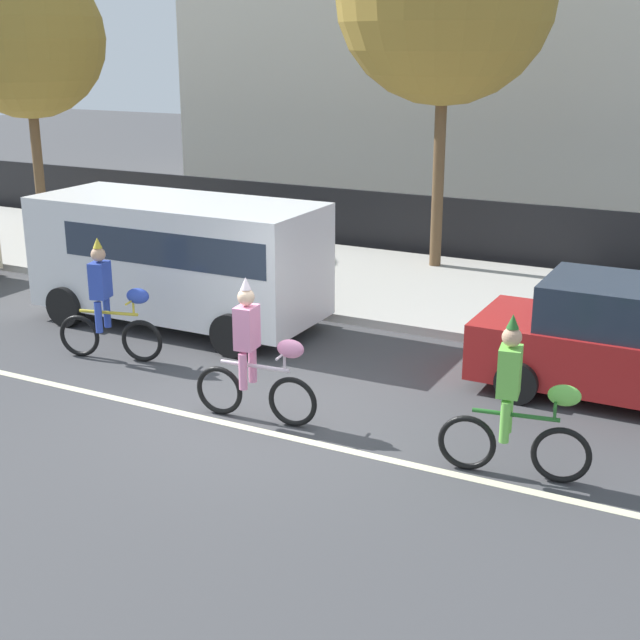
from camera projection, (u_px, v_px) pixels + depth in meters
name	position (u px, v px, depth m)	size (l,w,h in m)	color
ground_plane	(263.00, 413.00, 11.84)	(80.00, 80.00, 0.00)	#424244
road_centre_line	(243.00, 427.00, 11.42)	(36.00, 0.14, 0.01)	beige
sidewalk_curb	(434.00, 291.00, 17.33)	(60.00, 5.00, 0.15)	#ADAAA3
fence_line	(482.00, 232.00, 19.59)	(40.00, 0.08, 1.40)	black
parade_cyclist_cobalt	(109.00, 307.00, 13.61)	(1.69, 0.59, 1.92)	black
parade_cyclist_pink	(256.00, 359.00, 11.39)	(1.72, 0.50, 1.92)	black
parade_cyclist_lime	(518.00, 408.00, 9.90)	(1.71, 0.53, 1.92)	black
parked_van_white	(181.00, 253.00, 15.15)	(5.00, 2.22, 2.18)	white
parked_car_red	(626.00, 344.00, 12.14)	(4.10, 1.92, 1.64)	#AD1E1E
street_tree_near_lamp	(26.00, 39.00, 20.70)	(3.66, 3.66, 6.44)	brown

